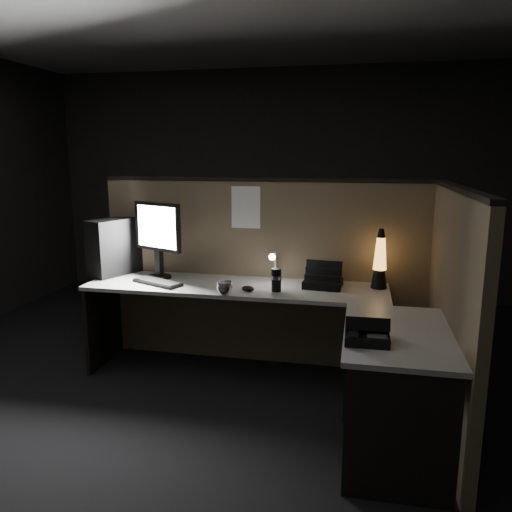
% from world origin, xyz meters
% --- Properties ---
extents(floor, '(6.00, 6.00, 0.00)m').
position_xyz_m(floor, '(0.00, 0.00, 0.00)').
color(floor, black).
rests_on(floor, ground).
extents(room_shell, '(6.00, 6.00, 6.00)m').
position_xyz_m(room_shell, '(0.00, 0.00, 1.62)').
color(room_shell, silver).
rests_on(room_shell, ground).
extents(partition_back, '(2.66, 0.06, 1.50)m').
position_xyz_m(partition_back, '(0.00, 0.93, 0.75)').
color(partition_back, brown).
rests_on(partition_back, ground).
extents(partition_right, '(0.06, 1.66, 1.50)m').
position_xyz_m(partition_right, '(1.33, 0.10, 0.75)').
color(partition_right, brown).
rests_on(partition_right, ground).
extents(desk, '(2.60, 1.60, 0.73)m').
position_xyz_m(desk, '(0.18, 0.25, 0.58)').
color(desk, '#ADAAA4').
rests_on(desk, ground).
extents(pc_tower, '(0.36, 0.48, 0.46)m').
position_xyz_m(pc_tower, '(-1.22, 0.75, 0.96)').
color(pc_tower, black).
rests_on(pc_tower, desk).
extents(monitor, '(0.45, 0.23, 0.61)m').
position_xyz_m(monitor, '(-0.81, 0.70, 1.10)').
color(monitor, black).
rests_on(monitor, desk).
extents(keyboard, '(0.44, 0.30, 0.02)m').
position_xyz_m(keyboard, '(-0.75, 0.51, 0.74)').
color(keyboard, black).
rests_on(keyboard, desk).
extents(mouse, '(0.12, 0.10, 0.04)m').
position_xyz_m(mouse, '(-0.02, 0.45, 0.75)').
color(mouse, black).
rests_on(mouse, desk).
extents(clip_lamp, '(0.05, 0.20, 0.25)m').
position_xyz_m(clip_lamp, '(0.13, 0.70, 0.88)').
color(clip_lamp, white).
rests_on(clip_lamp, desk).
extents(organizer, '(0.30, 0.27, 0.21)m').
position_xyz_m(organizer, '(0.51, 0.69, 0.78)').
color(organizer, black).
rests_on(organizer, desk).
extents(lava_lamp, '(0.12, 0.12, 0.45)m').
position_xyz_m(lava_lamp, '(0.92, 0.74, 0.92)').
color(lava_lamp, black).
rests_on(lava_lamp, desk).
extents(travel_mug, '(0.08, 0.08, 0.17)m').
position_xyz_m(travel_mug, '(0.18, 0.49, 0.81)').
color(travel_mug, black).
rests_on(travel_mug, desk).
extents(steel_mug, '(0.12, 0.12, 0.09)m').
position_xyz_m(steel_mug, '(-0.17, 0.34, 0.78)').
color(steel_mug, silver).
rests_on(steel_mug, desk).
extents(figurine, '(0.05, 0.05, 0.05)m').
position_xyz_m(figurine, '(0.92, 0.83, 0.78)').
color(figurine, '#F9FF28').
rests_on(figurine, desk).
extents(pinned_paper, '(0.23, 0.00, 0.34)m').
position_xyz_m(pinned_paper, '(-0.14, 0.90, 1.30)').
color(pinned_paper, white).
rests_on(pinned_paper, partition_back).
extents(desk_phone, '(0.24, 0.25, 0.14)m').
position_xyz_m(desk_phone, '(0.82, -0.39, 0.78)').
color(desk_phone, black).
rests_on(desk_phone, desk).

